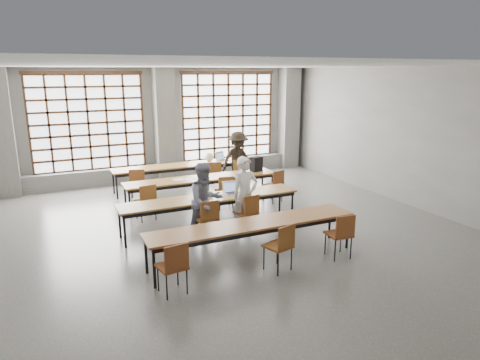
# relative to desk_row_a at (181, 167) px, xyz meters

# --- Properties ---
(floor) EXTENTS (11.00, 11.00, 0.00)m
(floor) POSITION_rel_desk_row_a_xyz_m (-0.10, -3.92, -0.66)
(floor) COLOR #50504D
(floor) RESTS_ON ground
(ceiling) EXTENTS (11.00, 11.00, 0.00)m
(ceiling) POSITION_rel_desk_row_a_xyz_m (-0.10, -3.92, 2.84)
(ceiling) COLOR silver
(ceiling) RESTS_ON floor
(wall_back) EXTENTS (10.00, 0.00, 10.00)m
(wall_back) POSITION_rel_desk_row_a_xyz_m (-0.10, 1.58, 1.09)
(wall_back) COLOR slate
(wall_back) RESTS_ON floor
(wall_front) EXTENTS (10.00, 0.00, 10.00)m
(wall_front) POSITION_rel_desk_row_a_xyz_m (-0.10, -9.42, 1.09)
(wall_front) COLOR slate
(wall_front) RESTS_ON floor
(wall_right) EXTENTS (0.00, 11.00, 11.00)m
(wall_right) POSITION_rel_desk_row_a_xyz_m (4.90, -3.92, 1.09)
(wall_right) COLOR slate
(wall_right) RESTS_ON floor
(column_left) EXTENTS (0.60, 0.55, 3.50)m
(column_left) POSITION_rel_desk_row_a_xyz_m (-4.60, 1.30, 1.09)
(column_left) COLOR #595956
(column_left) RESTS_ON floor
(column_mid) EXTENTS (0.60, 0.55, 3.50)m
(column_mid) POSITION_rel_desk_row_a_xyz_m (-0.10, 1.30, 1.09)
(column_mid) COLOR #595956
(column_mid) RESTS_ON floor
(column_right) EXTENTS (0.60, 0.55, 3.50)m
(column_right) POSITION_rel_desk_row_a_xyz_m (4.40, 1.30, 1.09)
(column_right) COLOR #595956
(column_right) RESTS_ON floor
(window_left) EXTENTS (3.32, 0.12, 3.00)m
(window_left) POSITION_rel_desk_row_a_xyz_m (-2.35, 1.50, 1.24)
(window_left) COLOR white
(window_left) RESTS_ON wall_back
(window_right) EXTENTS (3.32, 0.12, 3.00)m
(window_right) POSITION_rel_desk_row_a_xyz_m (2.15, 1.50, 1.24)
(window_right) COLOR white
(window_right) RESTS_ON wall_back
(sill_ledge) EXTENTS (9.80, 0.35, 0.50)m
(sill_ledge) POSITION_rel_desk_row_a_xyz_m (-0.10, 1.38, -0.41)
(sill_ledge) COLOR #595956
(sill_ledge) RESTS_ON floor
(desk_row_a) EXTENTS (4.00, 0.70, 0.73)m
(desk_row_a) POSITION_rel_desk_row_a_xyz_m (0.00, 0.00, 0.00)
(desk_row_a) COLOR brown
(desk_row_a) RESTS_ON floor
(desk_row_b) EXTENTS (4.00, 0.70, 0.73)m
(desk_row_b) POSITION_rel_desk_row_a_xyz_m (0.02, -1.71, 0.00)
(desk_row_b) COLOR brown
(desk_row_b) RESTS_ON floor
(desk_row_c) EXTENTS (4.00, 0.70, 0.73)m
(desk_row_c) POSITION_rel_desk_row_a_xyz_m (-0.40, -3.44, 0.00)
(desk_row_c) COLOR brown
(desk_row_c) RESTS_ON floor
(desk_row_d) EXTENTS (4.00, 0.70, 0.73)m
(desk_row_d) POSITION_rel_desk_row_a_xyz_m (-0.27, -5.29, 0.00)
(desk_row_d) COLOR brown
(desk_row_d) RESTS_ON floor
(chair_back_left) EXTENTS (0.52, 0.52, 0.88)m
(chair_back_left) POSITION_rel_desk_row_a_xyz_m (-1.42, -0.63, -0.13)
(chair_back_left) COLOR maroon
(chair_back_left) RESTS_ON floor
(chair_back_mid) EXTENTS (0.52, 0.52, 0.88)m
(chair_back_mid) POSITION_rel_desk_row_a_xyz_m (0.78, -0.63, -0.13)
(chair_back_mid) COLOR brown
(chair_back_mid) RESTS_ON floor
(chair_back_right) EXTENTS (0.50, 0.51, 0.88)m
(chair_back_right) POSITION_rel_desk_row_a_xyz_m (1.58, -0.63, -0.13)
(chair_back_right) COLOR brown
(chair_back_right) RESTS_ON floor
(chair_mid_left) EXTENTS (0.47, 0.48, 0.88)m
(chair_mid_left) POSITION_rel_desk_row_a_xyz_m (-1.57, -2.33, -0.13)
(chair_mid_left) COLOR brown
(chair_mid_left) RESTS_ON floor
(chair_mid_centre) EXTENTS (0.48, 0.48, 0.88)m
(chair_mid_centre) POSITION_rel_desk_row_a_xyz_m (0.41, -2.33, -0.13)
(chair_mid_centre) COLOR brown
(chair_mid_centre) RESTS_ON floor
(chair_mid_right) EXTENTS (0.52, 0.52, 0.88)m
(chair_mid_right) POSITION_rel_desk_row_a_xyz_m (1.84, -2.33, -0.13)
(chair_mid_right) COLOR maroon
(chair_mid_right) RESTS_ON floor
(chair_front_left) EXTENTS (0.43, 0.43, 0.88)m
(chair_front_left) POSITION_rel_desk_row_a_xyz_m (-0.70, -4.07, -0.13)
(chair_front_left) COLOR maroon
(chair_front_left) RESTS_ON floor
(chair_front_right) EXTENTS (0.50, 0.50, 0.88)m
(chair_front_right) POSITION_rel_desk_row_a_xyz_m (0.21, -4.07, -0.13)
(chair_front_right) COLOR brown
(chair_front_right) RESTS_ON floor
(chair_near_left) EXTENTS (0.48, 0.48, 0.88)m
(chair_near_left) POSITION_rel_desk_row_a_xyz_m (-1.96, -5.91, -0.13)
(chair_near_left) COLOR brown
(chair_near_left) RESTS_ON floor
(chair_near_mid) EXTENTS (0.52, 0.53, 0.88)m
(chair_near_mid) POSITION_rel_desk_row_a_xyz_m (-0.05, -5.91, -0.13)
(chair_near_mid) COLOR brown
(chair_near_mid) RESTS_ON floor
(chair_near_right) EXTENTS (0.45, 0.46, 0.88)m
(chair_near_right) POSITION_rel_desk_row_a_xyz_m (1.22, -5.91, -0.13)
(chair_near_right) COLOR brown
(chair_near_right) RESTS_ON floor
(student_male) EXTENTS (0.64, 0.45, 1.66)m
(student_male) POSITION_rel_desk_row_a_xyz_m (0.20, -3.94, 0.17)
(student_male) COLOR white
(student_male) RESTS_ON floor
(student_female) EXTENTS (0.90, 0.77, 1.62)m
(student_female) POSITION_rel_desk_row_a_xyz_m (-0.70, -3.94, 0.15)
(student_female) COLOR #171B46
(student_female) RESTS_ON floor
(student_back) EXTENTS (1.14, 0.73, 1.67)m
(student_back) POSITION_rel_desk_row_a_xyz_m (1.60, -0.50, 0.17)
(student_back) COLOR black
(student_back) RESTS_ON floor
(laptop_front) EXTENTS (0.36, 0.31, 0.26)m
(laptop_front) POSITION_rel_desk_row_a_xyz_m (0.15, -3.33, 0.13)
(laptop_front) COLOR #BCBCC2
(laptop_front) RESTS_ON desk_row_c
(laptop_back) EXTENTS (0.46, 0.43, 0.26)m
(laptop_back) POSITION_rel_desk_row_a_xyz_m (1.32, 0.10, 0.13)
(laptop_back) COLOR #A9A9AD
(laptop_back) RESTS_ON desk_row_a
(mouse) EXTENTS (0.11, 0.09, 0.04)m
(mouse) POSITION_rel_desk_row_a_xyz_m (0.55, -3.46, 0.08)
(mouse) COLOR white
(mouse) RESTS_ON desk_row_c
(green_box) EXTENTS (0.26, 0.13, 0.09)m
(green_box) POSITION_rel_desk_row_a_xyz_m (-0.45, -3.36, 0.11)
(green_box) COLOR green
(green_box) RESTS_ON desk_row_c
(phone) EXTENTS (0.14, 0.10, 0.01)m
(phone) POSITION_rel_desk_row_a_xyz_m (-0.22, -3.54, 0.07)
(phone) COLOR black
(phone) RESTS_ON desk_row_c
(paper_sheet_a) EXTENTS (0.31, 0.23, 0.00)m
(paper_sheet_a) POSITION_rel_desk_row_a_xyz_m (-0.58, -1.66, 0.07)
(paper_sheet_a) COLOR silver
(paper_sheet_a) RESTS_ON desk_row_b
(paper_sheet_b) EXTENTS (0.35, 0.30, 0.00)m
(paper_sheet_b) POSITION_rel_desk_row_a_xyz_m (-0.28, -1.76, 0.07)
(paper_sheet_b) COLOR white
(paper_sheet_b) RESTS_ON desk_row_b
(paper_sheet_c) EXTENTS (0.30, 0.21, 0.00)m
(paper_sheet_c) POSITION_rel_desk_row_a_xyz_m (0.12, -1.71, 0.07)
(paper_sheet_c) COLOR white
(paper_sheet_c) RESTS_ON desk_row_b
(backpack) EXTENTS (0.36, 0.28, 0.40)m
(backpack) POSITION_rel_desk_row_a_xyz_m (1.62, -1.66, 0.27)
(backpack) COLOR black
(backpack) RESTS_ON desk_row_b
(plastic_bag) EXTENTS (0.29, 0.25, 0.29)m
(plastic_bag) POSITION_rel_desk_row_a_xyz_m (0.90, 0.05, 0.21)
(plastic_bag) COLOR white
(plastic_bag) RESTS_ON desk_row_a
(red_pouch) EXTENTS (0.20, 0.09, 0.06)m
(red_pouch) POSITION_rel_desk_row_a_xyz_m (-1.97, -5.84, -0.16)
(red_pouch) COLOR #B42B16
(red_pouch) RESTS_ON chair_near_left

